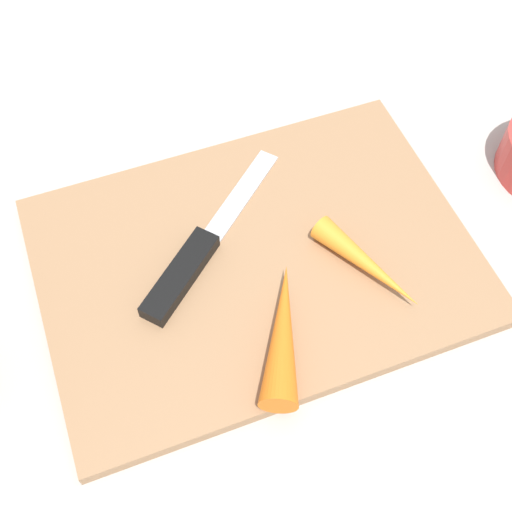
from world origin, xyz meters
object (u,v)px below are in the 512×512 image
Objects in this scene: carrot_short at (367,264)px; carrot_long at (283,332)px; cutting_board at (256,260)px; knife at (190,265)px.

carrot_long is at bearing -92.70° from carrot_short.
cutting_board is at bearing -143.96° from carrot_short.
cutting_board is 3.40× the size of carrot_short.
knife reaches higher than cutting_board.
carrot_short is 0.09m from carrot_long.
cutting_board is 2.19× the size of knife.
knife is at bearing -135.48° from carrot_short.
knife is at bearing 53.07° from carrot_long.
carrot_short is 0.90× the size of carrot_long.
cutting_board is 0.09m from carrot_short.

